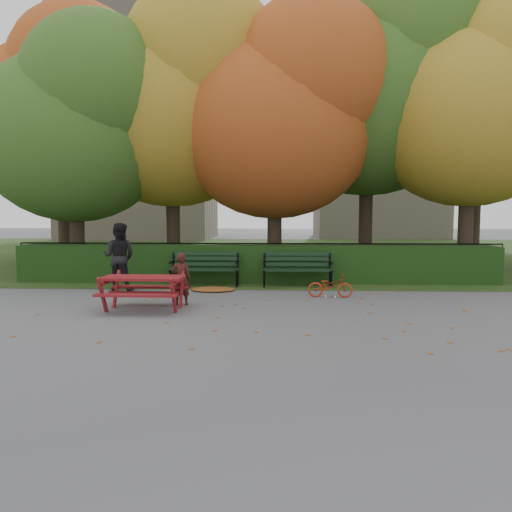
{
  "coord_description": "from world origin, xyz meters",
  "views": [
    {
      "loc": [
        0.55,
        -9.12,
        1.96
      ],
      "look_at": [
        0.13,
        1.33,
        1.0
      ],
      "focal_mm": 35.0,
      "sensor_mm": 36.0,
      "label": 1
    }
  ],
  "objects_px": {
    "tree_a": "(81,123)",
    "tree_b": "(181,100)",
    "bicycle": "(330,286)",
    "tree_e": "(485,101)",
    "bench_left": "(205,266)",
    "adult": "(119,257)",
    "picnic_table": "(143,284)",
    "bench_right": "(297,266)",
    "tree_g": "(490,116)",
    "tree_c": "(286,113)",
    "child": "(181,279)",
    "tree_f": "(67,108)",
    "tree_d": "(382,83)"
  },
  "relations": [
    {
      "from": "tree_b",
      "to": "bench_right",
      "type": "xyz_separation_m",
      "value": [
        3.54,
        -3.04,
        -4.88
      ]
    },
    {
      "from": "tree_b",
      "to": "tree_d",
      "type": "distance_m",
      "value": 6.37
    },
    {
      "from": "tree_b",
      "to": "tree_f",
      "type": "height_order",
      "value": "tree_f"
    },
    {
      "from": "bench_right",
      "to": "bicycle",
      "type": "bearing_deg",
      "value": -67.55
    },
    {
      "from": "picnic_table",
      "to": "tree_f",
      "type": "bearing_deg",
      "value": 120.92
    },
    {
      "from": "bench_left",
      "to": "bicycle",
      "type": "height_order",
      "value": "bench_left"
    },
    {
      "from": "tree_c",
      "to": "bicycle",
      "type": "distance_m",
      "value": 6.07
    },
    {
      "from": "bench_left",
      "to": "bicycle",
      "type": "xyz_separation_m",
      "value": [
        3.08,
        -1.64,
        -0.26
      ]
    },
    {
      "from": "tree_a",
      "to": "bicycle",
      "type": "relative_size",
      "value": 7.5
    },
    {
      "from": "tree_a",
      "to": "picnic_table",
      "type": "distance_m",
      "value": 7.21
    },
    {
      "from": "picnic_table",
      "to": "adult",
      "type": "relative_size",
      "value": 0.95
    },
    {
      "from": "tree_d",
      "to": "tree_a",
      "type": "bearing_deg",
      "value": -169.67
    },
    {
      "from": "tree_e",
      "to": "bicycle",
      "type": "distance_m",
      "value": 7.71
    },
    {
      "from": "tree_b",
      "to": "tree_g",
      "type": "xyz_separation_m",
      "value": [
        10.78,
        3.02,
        -0.03
      ]
    },
    {
      "from": "tree_a",
      "to": "adult",
      "type": "xyz_separation_m",
      "value": [
        1.89,
        -2.68,
        -3.69
      ]
    },
    {
      "from": "tree_d",
      "to": "bicycle",
      "type": "xyz_separation_m",
      "value": [
        -2.1,
        -5.16,
        -5.72
      ]
    },
    {
      "from": "tree_a",
      "to": "tree_b",
      "type": "distance_m",
      "value": 3.11
    },
    {
      "from": "tree_c",
      "to": "picnic_table",
      "type": "relative_size",
      "value": 5.06
    },
    {
      "from": "picnic_table",
      "to": "bench_right",
      "type": "bearing_deg",
      "value": 46.64
    },
    {
      "from": "tree_g",
      "to": "child",
      "type": "height_order",
      "value": "tree_g"
    },
    {
      "from": "bicycle",
      "to": "picnic_table",
      "type": "bearing_deg",
      "value": 116.65
    },
    {
      "from": "tree_c",
      "to": "tree_f",
      "type": "relative_size",
      "value": 0.87
    },
    {
      "from": "tree_f",
      "to": "adult",
      "type": "height_order",
      "value": "tree_f"
    },
    {
      "from": "tree_f",
      "to": "tree_g",
      "type": "height_order",
      "value": "tree_f"
    },
    {
      "from": "bench_right",
      "to": "adult",
      "type": "relative_size",
      "value": 1.09
    },
    {
      "from": "tree_c",
      "to": "child",
      "type": "height_order",
      "value": "tree_c"
    },
    {
      "from": "tree_g",
      "to": "tree_b",
      "type": "bearing_deg",
      "value": -164.37
    },
    {
      "from": "adult",
      "to": "tree_c",
      "type": "bearing_deg",
      "value": -138.26
    },
    {
      "from": "tree_a",
      "to": "tree_g",
      "type": "relative_size",
      "value": 0.88
    },
    {
      "from": "tree_f",
      "to": "bench_left",
      "type": "distance_m",
      "value": 9.56
    },
    {
      "from": "tree_c",
      "to": "child",
      "type": "xyz_separation_m",
      "value": [
        -2.25,
        -4.91,
        -4.28
      ]
    },
    {
      "from": "adult",
      "to": "bicycle",
      "type": "relative_size",
      "value": 1.66
    },
    {
      "from": "tree_g",
      "to": "tree_f",
      "type": "bearing_deg",
      "value": -178.06
    },
    {
      "from": "bench_left",
      "to": "bicycle",
      "type": "bearing_deg",
      "value": -28.0
    },
    {
      "from": "adult",
      "to": "bench_right",
      "type": "bearing_deg",
      "value": -164.47
    },
    {
      "from": "tree_f",
      "to": "tree_g",
      "type": "distance_m",
      "value": 15.48
    },
    {
      "from": "tree_b",
      "to": "tree_f",
      "type": "distance_m",
      "value": 5.32
    },
    {
      "from": "tree_c",
      "to": "bench_left",
      "type": "xyz_separation_m",
      "value": [
        -2.13,
        -2.26,
        -4.3
      ]
    },
    {
      "from": "bench_left",
      "to": "adult",
      "type": "distance_m",
      "value": 2.17
    },
    {
      "from": "tree_b",
      "to": "bicycle",
      "type": "relative_size",
      "value": 8.8
    },
    {
      "from": "tree_a",
      "to": "tree_e",
      "type": "bearing_deg",
      "value": 0.94
    },
    {
      "from": "bench_right",
      "to": "tree_g",
      "type": "bearing_deg",
      "value": 39.95
    },
    {
      "from": "tree_e",
      "to": "bench_left",
      "type": "bearing_deg",
      "value": -165.19
    },
    {
      "from": "tree_g",
      "to": "bench_right",
      "type": "xyz_separation_m",
      "value": [
        -7.23,
        -6.06,
        -4.85
      ]
    },
    {
      "from": "tree_e",
      "to": "child",
      "type": "relative_size",
      "value": 7.47
    },
    {
      "from": "tree_g",
      "to": "adult",
      "type": "bearing_deg",
      "value": -149.46
    },
    {
      "from": "bench_right",
      "to": "picnic_table",
      "type": "bearing_deg",
      "value": -134.19
    },
    {
      "from": "bicycle",
      "to": "tree_e",
      "type": "bearing_deg",
      "value": -48.13
    },
    {
      "from": "tree_b",
      "to": "bench_left",
      "type": "height_order",
      "value": "tree_b"
    },
    {
      "from": "picnic_table",
      "to": "tree_d",
      "type": "bearing_deg",
      "value": 49.61
    }
  ]
}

